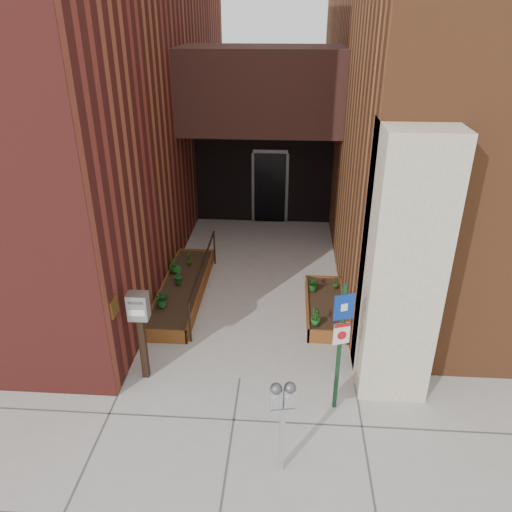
# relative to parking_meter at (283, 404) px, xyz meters

# --- Properties ---
(ground) EXTENTS (80.00, 80.00, 0.00)m
(ground) POSITION_rel_parking_meter_xyz_m (-0.76, 1.87, -1.19)
(ground) COLOR #9E9991
(ground) RESTS_ON ground
(architecture) EXTENTS (20.00, 14.60, 10.00)m
(architecture) POSITION_rel_parking_meter_xyz_m (-0.94, 8.77, 3.79)
(architecture) COLOR maroon
(architecture) RESTS_ON ground
(planter_left) EXTENTS (0.90, 3.60, 0.30)m
(planter_left) POSITION_rel_parking_meter_xyz_m (-2.31, 4.57, -1.06)
(planter_left) COLOR brown
(planter_left) RESTS_ON ground
(planter_right) EXTENTS (0.80, 2.20, 0.30)m
(planter_right) POSITION_rel_parking_meter_xyz_m (0.84, 4.07, -1.06)
(planter_right) COLOR brown
(planter_right) RESTS_ON ground
(handrail) EXTENTS (0.04, 3.34, 0.90)m
(handrail) POSITION_rel_parking_meter_xyz_m (-1.81, 4.52, -0.44)
(handrail) COLOR black
(handrail) RESTS_ON ground
(parking_meter) EXTENTS (0.35, 0.19, 1.54)m
(parking_meter) POSITION_rel_parking_meter_xyz_m (0.00, 0.00, 0.00)
(parking_meter) COLOR #B0B0B3
(parking_meter) RESTS_ON ground
(sign_post) EXTENTS (0.30, 0.12, 2.29)m
(sign_post) POSITION_rel_parking_meter_xyz_m (0.84, 1.27, 0.22)
(sign_post) COLOR #153C1F
(sign_post) RESTS_ON ground
(payment_dropbox) EXTENTS (0.34, 0.26, 1.68)m
(payment_dropbox) POSITION_rel_parking_meter_xyz_m (-2.41, 1.82, 0.02)
(payment_dropbox) COLOR black
(payment_dropbox) RESTS_ON ground
(shrub_left_a) EXTENTS (0.40, 0.40, 0.38)m
(shrub_left_a) POSITION_rel_parking_meter_xyz_m (-2.53, 3.64, -0.70)
(shrub_left_a) COLOR #1A5B20
(shrub_left_a) RESTS_ON planter_left
(shrub_left_b) EXTENTS (0.31, 0.31, 0.41)m
(shrub_left_b) POSITION_rel_parking_meter_xyz_m (-2.41, 4.61, -0.68)
(shrub_left_b) COLOR #19591C
(shrub_left_b) RESTS_ON planter_left
(shrub_left_c) EXTENTS (0.31, 0.31, 0.39)m
(shrub_left_c) POSITION_rel_parking_meter_xyz_m (-2.61, 5.12, -0.69)
(shrub_left_c) COLOR #175117
(shrub_left_c) RESTS_ON planter_left
(shrub_left_d) EXTENTS (0.21, 0.21, 0.36)m
(shrub_left_d) POSITION_rel_parking_meter_xyz_m (-2.32, 5.53, -0.71)
(shrub_left_d) COLOR #265618
(shrub_left_d) RESTS_ON planter_left
(shrub_right_a) EXTENTS (0.25, 0.25, 0.34)m
(shrub_right_a) POSITION_rel_parking_meter_xyz_m (0.59, 3.17, -0.72)
(shrub_right_a) COLOR #18551B
(shrub_right_a) RESTS_ON planter_right
(shrub_right_b) EXTENTS (0.23, 0.23, 0.32)m
(shrub_right_b) POSITION_rel_parking_meter_xyz_m (1.09, 4.62, -0.73)
(shrub_right_b) COLOR #225C1A
(shrub_right_b) RESTS_ON planter_right
(shrub_right_c) EXTENTS (0.40, 0.40, 0.33)m
(shrub_right_c) POSITION_rel_parking_meter_xyz_m (0.59, 4.49, -0.73)
(shrub_right_c) COLOR #164E16
(shrub_right_c) RESTS_ON planter_right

